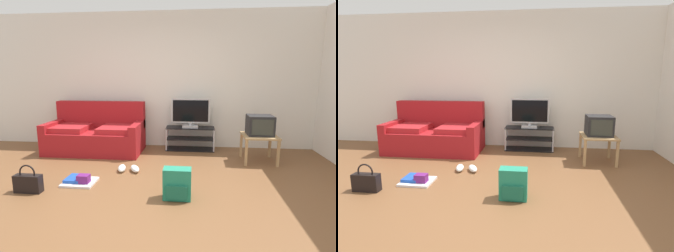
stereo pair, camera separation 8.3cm
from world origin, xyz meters
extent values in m
cube|color=brown|center=(0.00, 0.00, -0.01)|extent=(9.00, 9.80, 0.02)
cube|color=silver|center=(0.00, 2.45, 1.35)|extent=(9.00, 0.10, 2.70)
cube|color=maroon|center=(-1.26, 1.81, 0.21)|extent=(1.79, 0.92, 0.42)
cube|color=maroon|center=(-1.26, 2.17, 0.68)|extent=(1.79, 0.20, 0.53)
cube|color=maroon|center=(-2.08, 1.81, 0.50)|extent=(0.14, 0.92, 0.16)
cube|color=maroon|center=(-0.43, 1.81, 0.50)|extent=(0.14, 0.92, 0.16)
cube|color=#AF2026|center=(-1.75, 1.75, 0.47)|extent=(0.72, 0.65, 0.10)
cube|color=#AF2026|center=(-0.76, 1.75, 0.47)|extent=(0.72, 0.65, 0.10)
cube|color=black|center=(0.56, 2.15, 0.45)|extent=(0.95, 0.36, 0.02)
cube|color=black|center=(0.56, 2.15, 0.23)|extent=(0.91, 0.35, 0.02)
cube|color=black|center=(0.56, 2.15, 0.01)|extent=(0.95, 0.36, 0.02)
cylinder|color=#B7B7BC|center=(0.10, 1.98, 0.23)|extent=(0.03, 0.03, 0.46)
cylinder|color=#B7B7BC|center=(1.02, 1.98, 0.23)|extent=(0.03, 0.03, 0.46)
cylinder|color=#B7B7BC|center=(0.10, 2.32, 0.23)|extent=(0.03, 0.03, 0.46)
cylinder|color=#B7B7BC|center=(1.02, 2.32, 0.23)|extent=(0.03, 0.03, 0.46)
cube|color=#B2B2B7|center=(0.56, 2.13, 0.48)|extent=(0.30, 0.22, 0.05)
cube|color=#B2B2B7|center=(0.56, 2.13, 0.53)|extent=(0.05, 0.04, 0.04)
cube|color=#B2B2B7|center=(0.56, 2.13, 0.78)|extent=(0.75, 0.04, 0.48)
cube|color=black|center=(0.56, 2.11, 0.78)|extent=(0.69, 0.01, 0.42)
cube|color=tan|center=(1.75, 1.53, 0.45)|extent=(0.57, 0.57, 0.03)
cube|color=tan|center=(1.49, 1.28, 0.22)|extent=(0.04, 0.04, 0.44)
cube|color=tan|center=(2.00, 1.28, 0.22)|extent=(0.04, 0.04, 0.44)
cube|color=tan|center=(1.49, 1.78, 0.22)|extent=(0.04, 0.04, 0.44)
cube|color=tan|center=(2.00, 1.78, 0.22)|extent=(0.04, 0.04, 0.44)
cube|color=#232326|center=(1.75, 1.55, 0.63)|extent=(0.42, 0.38, 0.33)
cube|color=#333833|center=(1.75, 1.35, 0.63)|extent=(0.34, 0.01, 0.26)
cube|color=#238466|center=(0.45, -0.02, 0.19)|extent=(0.33, 0.18, 0.38)
cube|color=#1A634C|center=(0.45, -0.12, 0.12)|extent=(0.25, 0.04, 0.17)
cylinder|color=#1A634C|center=(0.36, 0.09, 0.21)|extent=(0.04, 0.04, 0.30)
cylinder|color=#1A634C|center=(0.55, 0.09, 0.21)|extent=(0.04, 0.04, 0.30)
cube|color=black|center=(-1.44, -0.04, 0.11)|extent=(0.34, 0.12, 0.23)
torus|color=black|center=(-1.44, -0.04, 0.26)|extent=(0.21, 0.02, 0.21)
ellipsoid|color=white|center=(-0.47, 0.82, 0.04)|extent=(0.16, 0.28, 0.09)
ellipsoid|color=white|center=(-0.26, 0.82, 0.04)|extent=(0.23, 0.28, 0.09)
cube|color=silver|center=(-0.92, 0.30, 0.01)|extent=(0.43, 0.36, 0.03)
cube|color=#661E70|center=(-0.84, 0.26, 0.08)|extent=(0.16, 0.12, 0.11)
cube|color=blue|center=(-1.00, 0.34, 0.05)|extent=(0.22, 0.28, 0.04)
camera|label=1|loc=(0.65, -3.00, 1.47)|focal=28.32mm
camera|label=2|loc=(0.74, -2.99, 1.47)|focal=28.32mm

